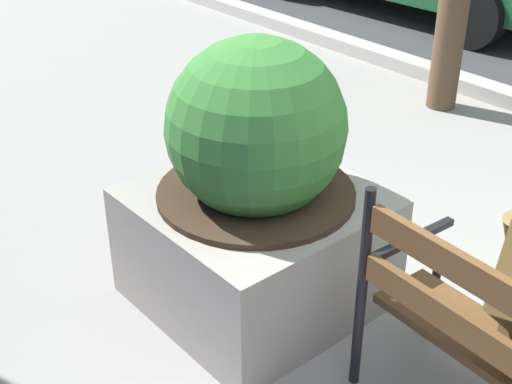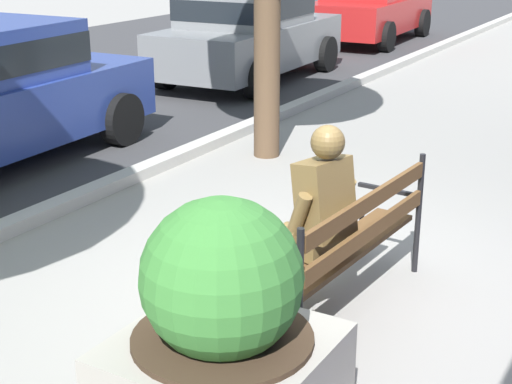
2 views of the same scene
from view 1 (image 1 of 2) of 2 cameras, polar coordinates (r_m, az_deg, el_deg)
name	(u,v)px [view 1 (image 1 of 2)]	position (r m, az deg, el deg)	size (l,w,h in m)	color
concrete_planter	(256,194)	(3.30, 0.00, -0.18)	(1.02, 1.02, 1.33)	gray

